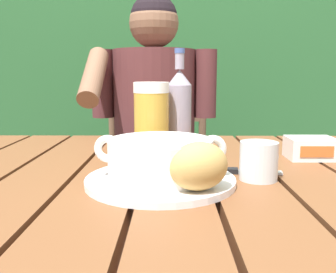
# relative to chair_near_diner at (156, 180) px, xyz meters

# --- Properties ---
(dining_table) EXTENTS (1.18, 0.98, 0.75)m
(dining_table) POSITION_rel_chair_near_diner_xyz_m (0.07, -0.92, 0.18)
(dining_table) COLOR brown
(dining_table) RESTS_ON ground_plane
(hedge_backdrop) EXTENTS (2.91, 0.86, 2.44)m
(hedge_backdrop) POSITION_rel_chair_near_diner_xyz_m (0.18, 0.89, 0.70)
(hedge_backdrop) COLOR #27582C
(hedge_backdrop) RESTS_ON ground_plane
(chair_near_diner) EXTENTS (0.47, 0.45, 0.94)m
(chair_near_diner) POSITION_rel_chair_near_diner_xyz_m (0.00, 0.00, 0.00)
(chair_near_diner) COLOR brown
(chair_near_diner) RESTS_ON ground_plane
(person_eating) EXTENTS (0.48, 0.47, 1.25)m
(person_eating) POSITION_rel_chair_near_diner_xyz_m (-0.00, -0.20, 0.26)
(person_eating) COLOR #522829
(person_eating) RESTS_ON ground_plane
(serving_plate) EXTENTS (0.27, 0.27, 0.01)m
(serving_plate) POSITION_rel_chair_near_diner_xyz_m (0.05, -0.97, 0.28)
(serving_plate) COLOR white
(serving_plate) RESTS_ON dining_table
(soup_bowl) EXTENTS (0.24, 0.19, 0.08)m
(soup_bowl) POSITION_rel_chair_near_diner_xyz_m (0.05, -0.97, 0.33)
(soup_bowl) COLOR white
(soup_bowl) RESTS_ON serving_plate
(bread_roll) EXTENTS (0.12, 0.11, 0.08)m
(bread_roll) POSITION_rel_chair_near_diner_xyz_m (0.11, -1.04, 0.33)
(bread_roll) COLOR tan
(bread_roll) RESTS_ON serving_plate
(beer_glass) EXTENTS (0.08, 0.08, 0.18)m
(beer_glass) POSITION_rel_chair_near_diner_xyz_m (0.02, -0.75, 0.37)
(beer_glass) COLOR gold
(beer_glass) RESTS_ON dining_table
(beer_bottle) EXTENTS (0.06, 0.06, 0.26)m
(beer_bottle) POSITION_rel_chair_near_diner_xyz_m (0.09, -0.70, 0.39)
(beer_bottle) COLOR gray
(beer_bottle) RESTS_ON dining_table
(water_glass_small) EXTENTS (0.07, 0.07, 0.07)m
(water_glass_small) POSITION_rel_chair_near_diner_xyz_m (0.23, -0.94, 0.31)
(water_glass_small) COLOR silver
(water_glass_small) RESTS_ON dining_table
(butter_tub) EXTENTS (0.11, 0.08, 0.05)m
(butter_tub) POSITION_rel_chair_near_diner_xyz_m (0.39, -0.77, 0.30)
(butter_tub) COLOR white
(butter_tub) RESTS_ON dining_table
(table_knife) EXTENTS (0.15, 0.03, 0.01)m
(table_knife) POSITION_rel_chair_near_diner_xyz_m (0.20, -0.90, 0.28)
(table_knife) COLOR silver
(table_knife) RESTS_ON dining_table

